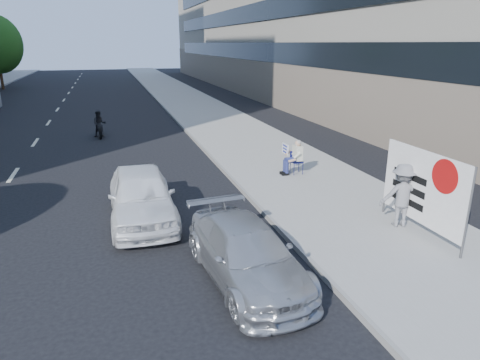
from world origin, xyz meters
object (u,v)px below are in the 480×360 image
object	(u,v)px
jogger	(402,195)
protest_banner	(423,187)
pedestrian_woman	(436,194)
motorcycle	(100,125)
parked_sedan	(246,253)
seated_protester	(294,155)
white_sedan_near	(141,195)

from	to	relation	value
jogger	protest_banner	distance (m)	0.68
pedestrian_woman	motorcycle	size ratio (longest dim) A/B	0.75
jogger	parked_sedan	size ratio (longest dim) A/B	0.41
seated_protester	motorcycle	distance (m)	12.24
seated_protester	white_sedan_near	world-z (taller)	white_sedan_near
white_sedan_near	jogger	bearing A→B (deg)	-22.29
seated_protester	protest_banner	distance (m)	5.96
pedestrian_woman	parked_sedan	distance (m)	6.10
white_sedan_near	motorcycle	size ratio (longest dim) A/B	2.17
seated_protester	pedestrian_woman	world-z (taller)	pedestrian_woman
seated_protester	pedestrian_woman	xyz separation A→B (m)	(1.97, -5.26, 0.04)
protest_banner	white_sedan_near	size ratio (longest dim) A/B	0.69
seated_protester	pedestrian_woman	size ratio (longest dim) A/B	0.86
protest_banner	motorcycle	world-z (taller)	protest_banner
seated_protester	white_sedan_near	size ratio (longest dim) A/B	0.29
jogger	motorcycle	size ratio (longest dim) A/B	0.85
motorcycle	seated_protester	bearing A→B (deg)	-57.85
white_sedan_near	motorcycle	world-z (taller)	white_sedan_near
jogger	white_sedan_near	world-z (taller)	jogger
jogger	pedestrian_woman	world-z (taller)	jogger
white_sedan_near	seated_protester	bearing A→B (deg)	23.94
seated_protester	parked_sedan	distance (m)	7.64
pedestrian_woman	motorcycle	world-z (taller)	pedestrian_woman
jogger	parked_sedan	bearing A→B (deg)	31.77
jogger	pedestrian_woman	distance (m)	1.20
white_sedan_near	motorcycle	distance (m)	12.56
seated_protester	protest_banner	bearing A→B (deg)	-80.78
jogger	motorcycle	world-z (taller)	jogger
motorcycle	jogger	bearing A→B (deg)	-66.04
pedestrian_woman	white_sedan_near	bearing A→B (deg)	2.42
parked_sedan	white_sedan_near	xyz separation A→B (m)	(-1.87, 4.00, 0.14)
seated_protester	motorcycle	world-z (taller)	seated_protester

